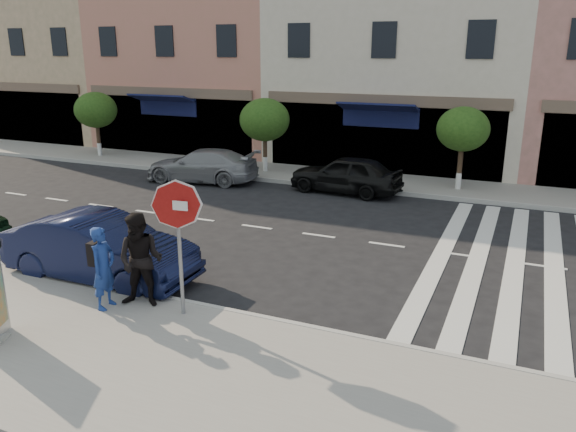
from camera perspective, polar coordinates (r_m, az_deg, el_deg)
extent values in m
plane|color=black|center=(12.81, -3.22, -7.25)|extent=(120.00, 120.00, 0.00)
cube|color=gray|center=(9.96, -13.29, -14.73)|extent=(60.00, 4.50, 0.15)
cube|color=gray|center=(22.67, 9.38, 3.42)|extent=(60.00, 3.00, 0.15)
cube|color=#D3AD87|center=(38.73, -22.30, 16.71)|extent=(12.00, 9.00, 12.00)
cube|color=#C07565|center=(31.97, -7.63, 19.80)|extent=(10.00, 9.00, 14.00)
cube|color=beige|center=(28.04, 12.12, 16.97)|extent=(11.00, 9.00, 11.00)
cylinder|color=#473323|center=(29.02, -18.70, 7.47)|extent=(0.18, 0.18, 1.65)
cylinder|color=silver|center=(29.10, -18.60, 6.45)|extent=(0.20, 0.20, 0.60)
ellipsoid|color=#1F4212|center=(28.85, -18.95, 10.16)|extent=(2.00, 2.00, 1.70)
cylinder|color=#473323|center=(23.99, -2.34, 6.49)|extent=(0.18, 0.18, 1.60)
cylinder|color=silver|center=(24.08, -2.33, 5.32)|extent=(0.20, 0.20, 0.60)
ellipsoid|color=#1F4212|center=(23.78, -2.38, 9.75)|extent=(2.10, 2.10, 1.79)
cylinder|color=#473323|center=(21.76, 17.05, 4.86)|extent=(0.18, 0.18, 1.71)
cylinder|color=silver|center=(21.88, 16.92, 3.44)|extent=(0.20, 0.20, 0.60)
ellipsoid|color=#1F4212|center=(21.54, 17.36, 8.44)|extent=(1.90, 1.90, 1.62)
cylinder|color=gray|center=(10.99, -10.90, -3.92)|extent=(0.09, 0.09, 2.46)
cylinder|color=white|center=(10.68, -11.23, 1.14)|extent=(0.96, 0.11, 0.96)
cylinder|color=#9E1411|center=(10.66, -11.29, 1.11)|extent=(0.89, 0.12, 0.90)
cube|color=white|center=(10.64, -11.38, 1.07)|extent=(0.50, 0.07, 0.18)
imported|color=navy|center=(11.79, -18.24, -5.02)|extent=(0.46, 0.65, 1.70)
imported|color=black|center=(11.63, -14.73, -4.38)|extent=(1.10, 0.95, 1.95)
imported|color=black|center=(13.66, -18.49, -3.14)|extent=(4.66, 1.70, 1.52)
imported|color=gray|center=(22.93, -8.74, 5.10)|extent=(4.76, 2.44, 1.32)
imported|color=black|center=(20.97, 5.89, 4.25)|extent=(4.27, 2.00, 1.41)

